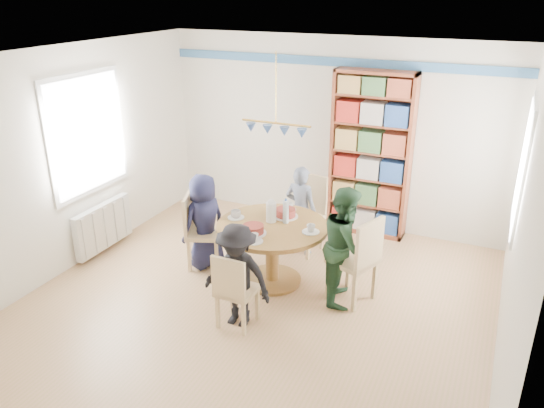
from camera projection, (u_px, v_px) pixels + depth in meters
The scene contains 14 objects.
ground at pixel (257, 302), 5.99m from camera, with size 5.00×5.00×0.00m, color tan.
room_shell at pixel (268, 139), 6.19m from camera, with size 5.00×5.00×5.00m.
radiator at pixel (103, 226), 7.03m from camera, with size 0.12×1.00×0.60m.
dining_table at pixel (272, 240), 6.20m from camera, with size 1.30×1.30×0.75m.
chair_left at pixel (198, 228), 6.58m from camera, with size 0.55×0.55×0.96m.
chair_right at pixel (359, 257), 5.79m from camera, with size 0.59×0.59×1.03m.
chair_far at pixel (307, 210), 7.01m from camera, with size 0.52×0.52×1.02m.
chair_near at pixel (234, 288), 5.37m from camera, with size 0.39×0.39×0.86m.
person_left at pixel (204, 221), 6.56m from camera, with size 0.59×0.39×1.22m, color #181935.
person_right at pixel (346, 245), 5.81m from camera, with size 0.66×0.51×1.35m, color #1C3821.
person_far at pixel (301, 210), 6.89m from camera, with size 0.44×0.29×1.20m, color gray.
person_near at pixel (237, 276), 5.41m from camera, with size 0.74×0.42×1.14m, color black.
bookshelf at pixel (371, 156), 7.29m from camera, with size 1.09×0.33×2.30m.
tableware at pixel (271, 218), 6.13m from camera, with size 1.15×1.15×0.30m.
Camera 1 is at (2.26, -4.58, 3.33)m, focal length 35.00 mm.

